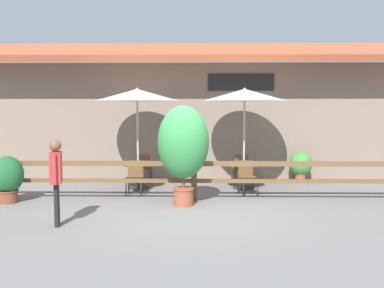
{
  "coord_description": "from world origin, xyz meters",
  "views": [
    {
      "loc": [
        0.13,
        -9.16,
        2.27
      ],
      "look_at": [
        -0.06,
        1.62,
        1.32
      ],
      "focal_mm": 40.0,
      "sensor_mm": 36.0,
      "label": 1
    }
  ],
  "objects_px": {
    "chair_middle_streetside": "(247,176)",
    "potted_plant_small_flowering": "(301,165)",
    "potted_plant_broad_leaf": "(8,177)",
    "pedestrian": "(56,171)",
    "chair_middle_wallside": "(240,167)",
    "patio_umbrella_near": "(137,95)",
    "dining_table_near": "(138,168)",
    "potted_plant_tall_tropical": "(183,145)",
    "chair_near_streetside": "(135,176)",
    "patio_umbrella_middle": "(245,95)",
    "dining_table_middle": "(244,168)",
    "chair_near_wallside": "(144,167)"
  },
  "relations": [
    {
      "from": "chair_near_wallside",
      "to": "chair_middle_wallside",
      "type": "distance_m",
      "value": 2.86
    },
    {
      "from": "patio_umbrella_middle",
      "to": "dining_table_middle",
      "type": "distance_m",
      "value": 2.0
    },
    {
      "from": "patio_umbrella_near",
      "to": "chair_middle_wallside",
      "type": "relative_size",
      "value": 3.21
    },
    {
      "from": "dining_table_near",
      "to": "dining_table_middle",
      "type": "xyz_separation_m",
      "value": [
        2.93,
        0.02,
        0.0
      ]
    },
    {
      "from": "dining_table_near",
      "to": "pedestrian",
      "type": "height_order",
      "value": "pedestrian"
    },
    {
      "from": "potted_plant_broad_leaf",
      "to": "dining_table_near",
      "type": "bearing_deg",
      "value": 33.52
    },
    {
      "from": "potted_plant_broad_leaf",
      "to": "potted_plant_small_flowering",
      "type": "relative_size",
      "value": 1.21
    },
    {
      "from": "patio_umbrella_middle",
      "to": "dining_table_middle",
      "type": "height_order",
      "value": "patio_umbrella_middle"
    },
    {
      "from": "patio_umbrella_middle",
      "to": "dining_table_middle",
      "type": "relative_size",
      "value": 2.59
    },
    {
      "from": "chair_middle_streetside",
      "to": "potted_plant_small_flowering",
      "type": "relative_size",
      "value": 0.94
    },
    {
      "from": "chair_near_streetside",
      "to": "potted_plant_tall_tropical",
      "type": "distance_m",
      "value": 2.02
    },
    {
      "from": "chair_near_wallside",
      "to": "chair_middle_wallside",
      "type": "relative_size",
      "value": 1.0
    },
    {
      "from": "patio_umbrella_near",
      "to": "potted_plant_broad_leaf",
      "type": "bearing_deg",
      "value": -146.48
    },
    {
      "from": "potted_plant_broad_leaf",
      "to": "chair_near_wallside",
      "type": "bearing_deg",
      "value": 43.24
    },
    {
      "from": "chair_middle_wallside",
      "to": "potted_plant_small_flowering",
      "type": "relative_size",
      "value": 0.94
    },
    {
      "from": "potted_plant_small_flowering",
      "to": "pedestrian",
      "type": "xyz_separation_m",
      "value": [
        -5.73,
        -4.79,
        0.53
      ]
    },
    {
      "from": "chair_near_wallside",
      "to": "pedestrian",
      "type": "distance_m",
      "value": 4.77
    },
    {
      "from": "chair_near_streetside",
      "to": "dining_table_middle",
      "type": "relative_size",
      "value": 0.81
    },
    {
      "from": "patio_umbrella_middle",
      "to": "chair_middle_wallside",
      "type": "xyz_separation_m",
      "value": [
        -0.02,
        0.79,
        -2.09
      ]
    },
    {
      "from": "patio_umbrella_middle",
      "to": "dining_table_middle",
      "type": "bearing_deg",
      "value": 0.0
    },
    {
      "from": "patio_umbrella_near",
      "to": "chair_near_streetside",
      "type": "bearing_deg",
      "value": -87.29
    },
    {
      "from": "chair_near_streetside",
      "to": "dining_table_middle",
      "type": "height_order",
      "value": "chair_near_streetside"
    },
    {
      "from": "potted_plant_tall_tropical",
      "to": "patio_umbrella_near",
      "type": "bearing_deg",
      "value": 122.74
    },
    {
      "from": "dining_table_near",
      "to": "potted_plant_small_flowering",
      "type": "bearing_deg",
      "value": 11.91
    },
    {
      "from": "patio_umbrella_near",
      "to": "chair_middle_wallside",
      "type": "distance_m",
      "value": 3.67
    },
    {
      "from": "potted_plant_small_flowering",
      "to": "chair_near_wallside",
      "type": "bearing_deg",
      "value": -177.88
    },
    {
      "from": "chair_middle_wallside",
      "to": "pedestrian",
      "type": "distance_m",
      "value": 6.06
    },
    {
      "from": "patio_umbrella_middle",
      "to": "potted_plant_small_flowering",
      "type": "height_order",
      "value": "patio_umbrella_middle"
    },
    {
      "from": "dining_table_near",
      "to": "chair_near_wallside",
      "type": "xyz_separation_m",
      "value": [
        0.05,
        0.82,
        -0.09
      ]
    },
    {
      "from": "potted_plant_broad_leaf",
      "to": "pedestrian",
      "type": "height_order",
      "value": "pedestrian"
    },
    {
      "from": "dining_table_middle",
      "to": "patio_umbrella_middle",
      "type": "bearing_deg",
      "value": 180.0
    },
    {
      "from": "dining_table_near",
      "to": "potted_plant_tall_tropical",
      "type": "xyz_separation_m",
      "value": [
        1.34,
        -2.08,
        0.83
      ]
    },
    {
      "from": "chair_middle_streetside",
      "to": "potted_plant_small_flowering",
      "type": "xyz_separation_m",
      "value": [
        1.79,
        1.77,
        0.04
      ]
    },
    {
      "from": "dining_table_near",
      "to": "potted_plant_small_flowering",
      "type": "height_order",
      "value": "potted_plant_small_flowering"
    },
    {
      "from": "chair_near_streetside",
      "to": "chair_middle_wallside",
      "type": "xyz_separation_m",
      "value": [
        2.87,
        1.63,
        0.0
      ]
    },
    {
      "from": "patio_umbrella_near",
      "to": "pedestrian",
      "type": "distance_m",
      "value": 4.21
    },
    {
      "from": "patio_umbrella_middle",
      "to": "pedestrian",
      "type": "bearing_deg",
      "value": -135.89
    },
    {
      "from": "patio_umbrella_near",
      "to": "patio_umbrella_middle",
      "type": "relative_size",
      "value": 1.0
    },
    {
      "from": "patio_umbrella_middle",
      "to": "potted_plant_small_flowering",
      "type": "bearing_deg",
      "value": 28.59
    },
    {
      "from": "chair_near_streetside",
      "to": "patio_umbrella_middle",
      "type": "relative_size",
      "value": 0.31
    },
    {
      "from": "pedestrian",
      "to": "chair_near_wallside",
      "type": "bearing_deg",
      "value": -26.68
    },
    {
      "from": "chair_near_wallside",
      "to": "chair_middle_wallside",
      "type": "xyz_separation_m",
      "value": [
        2.86,
        -0.02,
        0.0
      ]
    },
    {
      "from": "pedestrian",
      "to": "chair_near_streetside",
      "type": "bearing_deg",
      "value": -33.19
    },
    {
      "from": "potted_plant_broad_leaf",
      "to": "pedestrian",
      "type": "distance_m",
      "value": 2.68
    },
    {
      "from": "chair_middle_wallside",
      "to": "potted_plant_broad_leaf",
      "type": "xyz_separation_m",
      "value": [
        -5.71,
        -2.66,
        0.12
      ]
    },
    {
      "from": "dining_table_near",
      "to": "pedestrian",
      "type": "bearing_deg",
      "value": -104.78
    },
    {
      "from": "patio_umbrella_near",
      "to": "chair_near_wallside",
      "type": "height_order",
      "value": "patio_umbrella_near"
    },
    {
      "from": "patio_umbrella_near",
      "to": "dining_table_near",
      "type": "height_order",
      "value": "patio_umbrella_near"
    },
    {
      "from": "dining_table_near",
      "to": "potted_plant_broad_leaf",
      "type": "relative_size",
      "value": 0.97
    },
    {
      "from": "pedestrian",
      "to": "potted_plant_small_flowering",
      "type": "bearing_deg",
      "value": -63.98
    }
  ]
}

